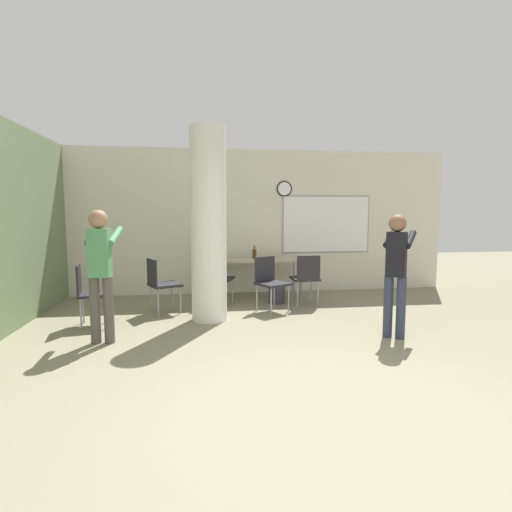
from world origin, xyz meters
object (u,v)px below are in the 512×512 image
object	(u,v)px
folding_table	(259,262)
bottle_on_table	(254,254)
person_watching_back	(101,265)
chair_by_left_wall	(90,290)
chair_near_pillar	(161,281)
chair_table_front	(270,280)
chair_table_right	(306,276)
chair_table_left	(218,276)
person_playing_side	(396,266)

from	to	relation	value
folding_table	bottle_on_table	world-z (taller)	bottle_on_table
folding_table	person_watching_back	bearing A→B (deg)	-133.36
chair_by_left_wall	chair_near_pillar	bearing A→B (deg)	33.03
chair_table_front	person_watching_back	bearing A→B (deg)	-150.45
chair_by_left_wall	chair_table_right	xyz separation A→B (m)	(3.31, 0.82, 0.00)
chair_table_left	person_watching_back	distance (m)	2.35
bottle_on_table	person_playing_side	size ratio (longest dim) A/B	0.16
chair_table_left	person_playing_side	bearing A→B (deg)	-44.08
chair_near_pillar	person_watching_back	xyz separation A→B (m)	(-0.56, -1.36, 0.44)
bottle_on_table	chair_by_left_wall	world-z (taller)	bottle_on_table
chair_table_front	chair_table_left	bearing A→B (deg)	149.04
folding_table	chair_near_pillar	bearing A→B (deg)	-148.60
chair_table_front	person_watching_back	world-z (taller)	person_watching_back
bottle_on_table	person_watching_back	xyz separation A→B (m)	(-2.19, -2.47, 0.14)
chair_table_front	person_watching_back	distance (m)	2.66
bottle_on_table	chair_near_pillar	size ratio (longest dim) A/B	0.28
person_watching_back	chair_near_pillar	bearing A→B (deg)	67.62
bottle_on_table	chair_table_right	distance (m)	1.21
folding_table	chair_table_left	size ratio (longest dim) A/B	1.84
chair_by_left_wall	person_watching_back	distance (m)	0.95
bottle_on_table	chair_by_left_wall	distance (m)	3.07
chair_near_pillar	person_playing_side	bearing A→B (deg)	-28.32
bottle_on_table	person_watching_back	size ratio (longest dim) A/B	0.15
folding_table	chair_table_left	bearing A→B (deg)	-142.35
chair_near_pillar	chair_table_left	xyz separation A→B (m)	(0.91, 0.43, 0.00)
folding_table	chair_by_left_wall	xyz separation A→B (m)	(-2.61, -1.63, -0.16)
chair_near_pillar	chair_table_right	size ratio (longest dim) A/B	1.00
chair_table_left	person_watching_back	xyz separation A→B (m)	(-1.47, -1.79, 0.44)
folding_table	person_watching_back	world-z (taller)	person_watching_back
chair_table_front	person_watching_back	xyz separation A→B (m)	(-2.29, -1.30, 0.44)
chair_near_pillar	person_playing_side	size ratio (longest dim) A/B	0.56
chair_near_pillar	chair_table_front	bearing A→B (deg)	-1.98
folding_table	bottle_on_table	xyz separation A→B (m)	(-0.07, 0.07, 0.14)
person_watching_back	chair_table_front	bearing A→B (deg)	29.55
folding_table	bottle_on_table	size ratio (longest dim) A/B	6.64
folding_table	person_watching_back	distance (m)	3.31
chair_table_left	chair_near_pillar	bearing A→B (deg)	-154.81
chair_by_left_wall	person_playing_side	size ratio (longest dim) A/B	0.56
folding_table	person_playing_side	distance (m)	3.02
person_watching_back	chair_table_left	bearing A→B (deg)	50.51
chair_table_front	chair_by_left_wall	bearing A→B (deg)	-168.64
folding_table	chair_near_pillar	distance (m)	2.01
person_watching_back	person_playing_side	size ratio (longest dim) A/B	1.04
chair_by_left_wall	chair_table_right	size ratio (longest dim) A/B	1.00
folding_table	chair_by_left_wall	size ratio (longest dim) A/B	1.84
chair_table_left	chair_table_right	world-z (taller)	same
chair_by_left_wall	chair_table_front	bearing A→B (deg)	11.36
bottle_on_table	chair_table_left	world-z (taller)	bottle_on_table
folding_table	person_playing_side	world-z (taller)	person_playing_side
bottle_on_table	person_playing_side	distance (m)	3.11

